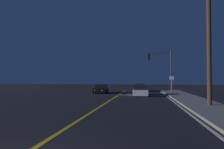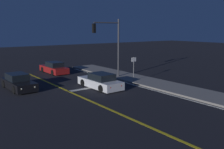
{
  "view_description": "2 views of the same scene",
  "coord_description": "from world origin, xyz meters",
  "px_view_note": "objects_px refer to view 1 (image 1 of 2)",
  "views": [
    {
      "loc": [
        3.27,
        -4.39,
        2.1
      ],
      "look_at": [
        -0.67,
        21.7,
        2.68
      ],
      "focal_mm": 33.73,
      "sensor_mm": 36.0,
      "label": 1
    },
    {
      "loc": [
        -8.98,
        5.06,
        5.15
      ],
      "look_at": [
        0.71,
        18.17,
        2.13
      ],
      "focal_mm": 39.52,
      "sensor_mm": 36.0,
      "label": 2
    }
  ],
  "objects_px": {
    "traffic_signal_near_right": "(163,65)",
    "street_sign_corner": "(172,82)",
    "utility_pole_right": "(209,39)",
    "car_distant_tail_white": "(140,91)",
    "car_following_oncoming_black": "(101,89)",
    "car_lead_oncoming_red": "(140,88)"
  },
  "relations": [
    {
      "from": "traffic_signal_near_right",
      "to": "street_sign_corner",
      "type": "bearing_deg",
      "value": 105.66
    },
    {
      "from": "utility_pole_right",
      "to": "car_distant_tail_white",
      "type": "bearing_deg",
      "value": 116.88
    },
    {
      "from": "car_following_oncoming_black",
      "to": "street_sign_corner",
      "type": "relative_size",
      "value": 1.87
    },
    {
      "from": "car_distant_tail_white",
      "to": "car_following_oncoming_black",
      "type": "bearing_deg",
      "value": 145.42
    },
    {
      "from": "car_lead_oncoming_red",
      "to": "car_following_oncoming_black",
      "type": "xyz_separation_m",
      "value": [
        -5.74,
        -5.63,
        0.0
      ]
    },
    {
      "from": "car_lead_oncoming_red",
      "to": "utility_pole_right",
      "type": "height_order",
      "value": "utility_pole_right"
    },
    {
      "from": "car_lead_oncoming_red",
      "to": "car_distant_tail_white",
      "type": "relative_size",
      "value": 0.99
    },
    {
      "from": "car_distant_tail_white",
      "to": "street_sign_corner",
      "type": "distance_m",
      "value": 4.07
    },
    {
      "from": "utility_pole_right",
      "to": "traffic_signal_near_right",
      "type": "bearing_deg",
      "value": 99.33
    },
    {
      "from": "traffic_signal_near_right",
      "to": "street_sign_corner",
      "type": "height_order",
      "value": "traffic_signal_near_right"
    },
    {
      "from": "car_following_oncoming_black",
      "to": "utility_pole_right",
      "type": "height_order",
      "value": "utility_pole_right"
    },
    {
      "from": "car_following_oncoming_black",
      "to": "traffic_signal_near_right",
      "type": "relative_size",
      "value": 0.76
    },
    {
      "from": "car_distant_tail_white",
      "to": "utility_pole_right",
      "type": "distance_m",
      "value": 12.6
    },
    {
      "from": "car_distant_tail_white",
      "to": "traffic_signal_near_right",
      "type": "xyz_separation_m",
      "value": [
        3.13,
        2.81,
        3.47
      ]
    },
    {
      "from": "traffic_signal_near_right",
      "to": "car_following_oncoming_black",
      "type": "bearing_deg",
      "value": -7.05
    },
    {
      "from": "street_sign_corner",
      "to": "car_following_oncoming_black",
      "type": "bearing_deg",
      "value": 158.3
    },
    {
      "from": "traffic_signal_near_right",
      "to": "utility_pole_right",
      "type": "distance_m",
      "value": 13.52
    },
    {
      "from": "car_distant_tail_white",
      "to": "utility_pole_right",
      "type": "xyz_separation_m",
      "value": [
        5.32,
        -10.49,
        4.53
      ]
    },
    {
      "from": "traffic_signal_near_right",
      "to": "street_sign_corner",
      "type": "relative_size",
      "value": 2.47
    },
    {
      "from": "car_lead_oncoming_red",
      "to": "car_following_oncoming_black",
      "type": "distance_m",
      "value": 8.04
    },
    {
      "from": "car_lead_oncoming_red",
      "to": "traffic_signal_near_right",
      "type": "relative_size",
      "value": 0.76
    },
    {
      "from": "car_lead_oncoming_red",
      "to": "street_sign_corner",
      "type": "height_order",
      "value": "street_sign_corner"
    }
  ]
}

